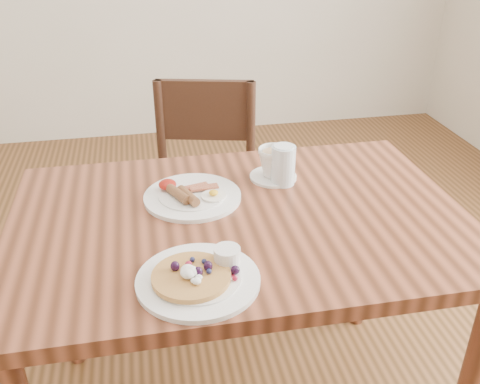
{
  "coord_description": "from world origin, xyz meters",
  "views": [
    {
      "loc": [
        -0.23,
        -1.18,
        1.47
      ],
      "look_at": [
        0.0,
        0.0,
        0.82
      ],
      "focal_mm": 40.0,
      "sensor_mm": 36.0,
      "label": 1
    }
  ],
  "objects": [
    {
      "name": "pancake_plate",
      "position": [
        -0.14,
        -0.26,
        0.76
      ],
      "size": [
        0.27,
        0.27,
        0.06
      ],
      "color": "white",
      "rests_on": "dining_table"
    },
    {
      "name": "dining_table",
      "position": [
        0.0,
        0.0,
        0.65
      ],
      "size": [
        1.2,
        0.8,
        0.75
      ],
      "color": "brown",
      "rests_on": "ground"
    },
    {
      "name": "breakfast_plate",
      "position": [
        -0.12,
        0.11,
        0.76
      ],
      "size": [
        0.27,
        0.27,
        0.04
      ],
      "color": "white",
      "rests_on": "dining_table"
    },
    {
      "name": "chair_far",
      "position": [
        -0.02,
        0.66,
        0.49
      ],
      "size": [
        0.51,
        0.51,
        0.88
      ],
      "rotation": [
        0.0,
        0.0,
        2.9
      ],
      "color": "#371D14",
      "rests_on": "ground"
    },
    {
      "name": "teacup_saucer",
      "position": [
        0.14,
        0.2,
        0.79
      ],
      "size": [
        0.14,
        0.14,
        0.1
      ],
      "color": "white",
      "rests_on": "dining_table"
    },
    {
      "name": "water_glass",
      "position": [
        0.16,
        0.16,
        0.81
      ],
      "size": [
        0.07,
        0.07,
        0.12
      ],
      "primitive_type": "cylinder",
      "color": "silver",
      "rests_on": "dining_table"
    }
  ]
}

